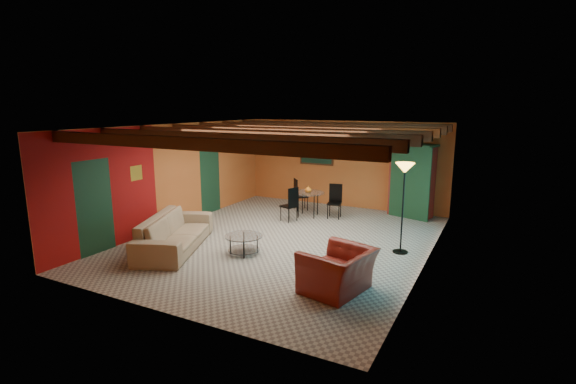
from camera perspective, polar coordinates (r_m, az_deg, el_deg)
The scene contains 11 objects.
room at distance 9.73m, azimuth -0.24°, elevation 6.91°, with size 6.52×8.01×2.71m.
sofa at distance 9.79m, azimuth -15.05°, elevation -5.27°, with size 2.63×1.03×0.77m, color #8C755A.
armchair at distance 7.42m, azimuth 6.75°, elevation -10.53°, with size 1.17×1.02×0.76m, color maroon.
coffee_table at distance 9.24m, azimuth -6.00°, elevation -7.08°, with size 0.82×0.82×0.42m, color white, non-canonical shape.
dining_table at distance 12.18m, azimuth 2.74°, elevation -1.04°, with size 1.88×1.88×0.98m, color silver, non-canonical shape.
armoire at distance 12.59m, azimuth 16.43°, elevation 1.37°, with size 1.16×0.57×2.04m, color maroon.
floor_lamp at distance 9.37m, azimuth 15.27°, elevation -2.15°, with size 0.41×0.41×1.99m, color black, non-canonical shape.
ceiling_fan at distance 9.63m, azimuth -0.55°, elevation 6.85°, with size 1.50×1.50×0.44m, color #472614, non-canonical shape.
painting at distance 13.64m, azimuth 3.88°, elevation 5.27°, with size 1.05×0.03×0.65m, color black.
potted_plant at distance 12.43m, azimuth 16.77°, elevation 7.18°, with size 0.46×0.40×0.52m, color #26661E.
vase at distance 12.07m, azimuth 2.77°, elevation 1.67°, with size 0.18×0.18×0.19m, color orange.
Camera 1 is at (4.47, -8.49, 3.18)m, focal length 26.24 mm.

